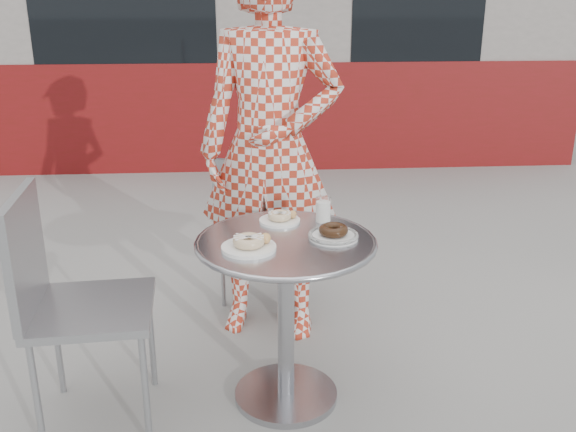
{
  "coord_description": "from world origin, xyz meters",
  "views": [
    {
      "loc": [
        -0.18,
        -2.29,
        1.63
      ],
      "look_at": [
        -0.02,
        0.08,
        0.78
      ],
      "focal_mm": 40.0,
      "sensor_mm": 36.0,
      "label": 1
    }
  ],
  "objects": [
    {
      "name": "plate_near",
      "position": [
        -0.17,
        -0.08,
        0.74
      ],
      "size": [
        0.21,
        0.21,
        0.05
      ],
      "rotation": [
        0.0,
        0.0,
        -0.03
      ],
      "color": "white",
      "rests_on": "bistro_table"
    },
    {
      "name": "chair_left",
      "position": [
        -0.79,
        -0.07,
        0.29
      ],
      "size": [
        0.49,
        0.48,
        0.95
      ],
      "rotation": [
        0.0,
        0.0,
        1.64
      ],
      "color": "#9C9EA3",
      "rests_on": "ground"
    },
    {
      "name": "bistro_table",
      "position": [
        -0.03,
        0.0,
        0.54
      ],
      "size": [
        0.71,
        0.71,
        0.72
      ],
      "rotation": [
        0.0,
        0.0,
        0.02
      ],
      "color": "#B3B3B8",
      "rests_on": "ground"
    },
    {
      "name": "storefront",
      "position": [
        -0.0,
        5.56,
        1.49
      ],
      "size": [
        6.02,
        4.55,
        3.0
      ],
      "color": "gray",
      "rests_on": "ground"
    },
    {
      "name": "seated_person",
      "position": [
        -0.06,
        0.62,
        0.92
      ],
      "size": [
        0.75,
        0.57,
        1.84
      ],
      "primitive_type": "imported",
      "rotation": [
        0.0,
        0.0,
        -0.21
      ],
      "color": "#B32F1B",
      "rests_on": "ground"
    },
    {
      "name": "plate_far",
      "position": [
        -0.04,
        0.21,
        0.73
      ],
      "size": [
        0.17,
        0.17,
        0.05
      ],
      "rotation": [
        0.0,
        0.0,
        -0.17
      ],
      "color": "white",
      "rests_on": "bistro_table"
    },
    {
      "name": "milk_cup",
      "position": [
        0.14,
        0.2,
        0.76
      ],
      "size": [
        0.07,
        0.07,
        0.1
      ],
      "rotation": [
        0.0,
        0.0,
        0.41
      ],
      "color": "white",
      "rests_on": "bistro_table"
    },
    {
      "name": "ground",
      "position": [
        0.0,
        0.0,
        0.0
      ],
      "size": [
        60.0,
        60.0,
        0.0
      ],
      "primitive_type": "plane",
      "color": "#979590",
      "rests_on": "ground"
    },
    {
      "name": "plate_checker",
      "position": [
        0.15,
        0.02,
        0.73
      ],
      "size": [
        0.2,
        0.2,
        0.05
      ],
      "rotation": [
        0.0,
        0.0,
        -0.03
      ],
      "color": "white",
      "rests_on": "bistro_table"
    },
    {
      "name": "chair_far",
      "position": [
        -0.1,
        0.94,
        0.25
      ],
      "size": [
        0.51,
        0.52,
        0.83
      ],
      "rotation": [
        0.0,
        0.0,
        2.75
      ],
      "color": "#9C9EA3",
      "rests_on": "ground"
    }
  ]
}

